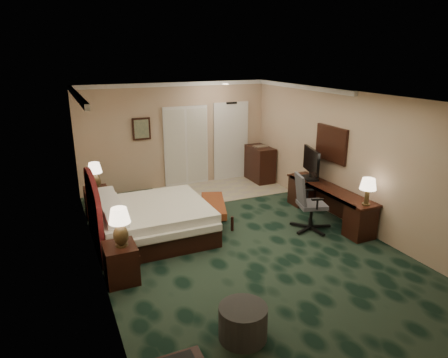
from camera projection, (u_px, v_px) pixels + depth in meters
name	position (u px, v px, depth m)	size (l,w,h in m)	color
floor	(239.00, 243.00, 7.48)	(5.00, 7.50, 0.00)	black
ceiling	(241.00, 97.00, 6.66)	(5.00, 7.50, 0.00)	white
wall_back	(176.00, 136.00, 10.34)	(5.00, 0.00, 2.70)	tan
wall_front	(413.00, 278.00, 3.81)	(5.00, 0.00, 2.70)	tan
wall_left	(93.00, 193.00, 6.10)	(0.00, 7.50, 2.70)	tan
wall_right	(351.00, 159.00, 8.04)	(0.00, 7.50, 2.70)	tan
crown_molding	(241.00, 100.00, 6.68)	(5.00, 7.50, 0.10)	white
tile_patch	(221.00, 190.00, 10.35)	(3.20, 1.70, 0.01)	#AFA292
headboard	(94.00, 210.00, 7.19)	(0.12, 2.00, 1.40)	#4B141C
entry_door	(231.00, 142.00, 11.00)	(1.02, 0.06, 2.18)	white
closet_doors	(186.00, 146.00, 10.49)	(1.20, 0.06, 2.10)	silver
wall_art	(141.00, 129.00, 9.88)	(0.45, 0.06, 0.55)	#4A5F54
wall_mirror	(331.00, 144.00, 8.49)	(0.05, 0.95, 0.75)	white
bed	(154.00, 221.00, 7.64)	(2.04, 1.89, 0.65)	white
nightstand_near	(121.00, 263.00, 6.16)	(0.48, 0.55, 0.60)	black
nightstand_far	(97.00, 202.00, 8.65)	(0.50, 0.57, 0.62)	black
lamp_near	(120.00, 227.00, 5.97)	(0.33, 0.33, 0.61)	#2E210F
lamp_far	(95.00, 176.00, 8.46)	(0.31, 0.31, 0.58)	#2E210F
bed_bench	(213.00, 212.00, 8.33)	(0.45, 1.30, 0.44)	maroon
ottoman	(243.00, 322.00, 4.94)	(0.61, 0.61, 0.44)	#2B2B2B
desk	(328.00, 204.00, 8.45)	(0.52, 2.44, 0.70)	black
tv	(311.00, 164.00, 8.81)	(0.08, 0.90, 0.70)	black
desk_lamp	(367.00, 192.00, 7.33)	(0.30, 0.30, 0.53)	#2E210F
desk_chair	(312.00, 202.00, 7.88)	(0.68, 0.63, 1.16)	#444350
minibar	(260.00, 164.00, 10.97)	(0.50, 0.91, 0.96)	black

